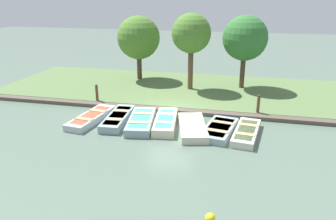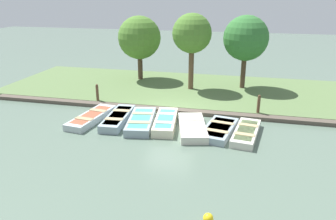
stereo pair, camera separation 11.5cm
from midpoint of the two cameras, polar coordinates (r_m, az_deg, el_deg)
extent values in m
plane|color=#566B5B|center=(17.13, 0.53, -1.24)|extent=(80.00, 80.00, 0.00)
cube|color=#567042|center=(21.74, 3.45, 3.65)|extent=(8.00, 24.00, 0.22)
cube|color=#51473D|center=(18.25, 1.40, 0.44)|extent=(1.55, 21.86, 0.20)
cube|color=#B2BCC1|center=(17.05, -12.98, -1.28)|extent=(3.43, 1.40, 0.33)
cube|color=#994C33|center=(17.00, -13.02, -0.81)|extent=(2.81, 1.11, 0.03)
cube|color=tan|center=(16.50, -14.21, -1.45)|extent=(0.44, 0.95, 0.03)
cube|color=tan|center=(17.48, -11.91, -0.05)|extent=(0.44, 0.95, 0.03)
cube|color=#8C9EA8|center=(16.63, -8.49, -1.43)|extent=(3.29, 1.17, 0.38)
cube|color=beige|center=(16.57, -8.52, -0.88)|extent=(2.69, 0.92, 0.03)
cube|color=tan|center=(16.02, -9.19, -1.55)|extent=(0.38, 0.90, 0.03)
cube|color=tan|center=(17.11, -7.92, -0.07)|extent=(0.38, 0.90, 0.03)
cube|color=#8C9EA8|center=(16.09, -4.51, -1.99)|extent=(3.33, 1.66, 0.38)
cube|color=teal|center=(16.03, -4.53, -1.41)|extent=(2.72, 1.31, 0.03)
cube|color=tan|center=(15.46, -4.85, -2.13)|extent=(0.49, 1.10, 0.03)
cube|color=tan|center=(16.58, -4.23, -0.56)|extent=(0.49, 1.10, 0.03)
cube|color=beige|center=(15.94, -0.24, -2.09)|extent=(3.20, 1.38, 0.41)
cube|color=teal|center=(15.87, -0.24, -1.46)|extent=(2.62, 1.09, 0.03)
cube|color=beige|center=(15.32, -0.46, -2.16)|extent=(0.43, 0.93, 0.03)
cube|color=beige|center=(16.41, -0.03, -0.62)|extent=(0.43, 0.93, 0.03)
cube|color=beige|center=(15.42, 4.47, -3.05)|extent=(3.26, 1.89, 0.36)
cube|color=#4C709E|center=(15.36, 4.48, -2.49)|extent=(2.67, 1.50, 0.03)
cube|color=beige|center=(14.81, 4.67, -3.25)|extent=(0.56, 1.14, 0.03)
cube|color=beige|center=(15.88, 4.31, -1.60)|extent=(0.56, 1.14, 0.03)
cube|color=#8C9EA8|center=(15.35, 9.07, -3.43)|extent=(2.99, 1.71, 0.32)
cube|color=#994C33|center=(15.29, 9.10, -2.92)|extent=(2.45, 1.35, 0.03)
cube|color=tan|center=(14.80, 8.57, -3.57)|extent=(0.48, 1.15, 0.03)
cube|color=tan|center=(15.76, 9.62, -2.14)|extent=(0.48, 1.15, 0.03)
cube|color=beige|center=(15.25, 13.65, -3.91)|extent=(3.08, 1.36, 0.33)
cube|color=#6B7F51|center=(15.19, 13.69, -3.39)|extent=(2.52, 1.08, 0.03)
cube|color=tan|center=(14.66, 13.39, -4.12)|extent=(0.42, 0.92, 0.03)
cube|color=tan|center=(15.70, 14.00, -2.54)|extent=(0.42, 0.92, 0.03)
cylinder|color=brown|center=(19.41, -12.01, 2.59)|extent=(0.16, 0.16, 1.09)
sphere|color=brown|center=(19.25, -12.14, 4.22)|extent=(0.14, 0.14, 0.14)
cylinder|color=brown|center=(17.67, 15.64, 0.56)|extent=(0.16, 0.16, 1.09)
sphere|color=brown|center=(17.49, 15.81, 2.33)|extent=(0.14, 0.14, 0.14)
sphere|color=yellow|center=(9.81, 7.36, -18.17)|extent=(0.29, 0.29, 0.29)
cylinder|color=#4C3828|center=(23.75, -4.72, 7.67)|extent=(0.34, 0.34, 2.36)
sphere|color=#4C7A2D|center=(23.41, -4.86, 12.46)|extent=(2.98, 2.98, 2.98)
cylinder|color=brown|center=(21.17, 4.20, 7.21)|extent=(0.33, 0.33, 3.09)
sphere|color=#4C7A2D|center=(20.80, 4.35, 13.19)|extent=(2.45, 2.45, 2.45)
cylinder|color=#4C3828|center=(21.99, 13.12, 6.63)|extent=(0.31, 0.31, 2.66)
sphere|color=#337033|center=(21.63, 13.56, 12.08)|extent=(2.84, 2.84, 2.84)
camera|label=1|loc=(0.06, -89.80, 0.07)|focal=35.00mm
camera|label=2|loc=(0.06, 90.20, -0.07)|focal=35.00mm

